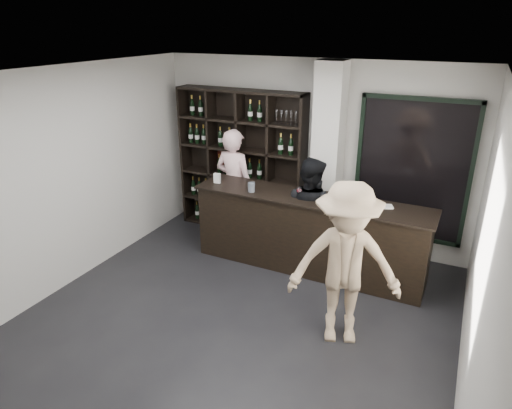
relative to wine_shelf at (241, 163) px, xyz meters
The scene contains 12 objects.
floor 3.06m from the wine_shelf, 65.85° to the right, with size 5.00×5.50×0.01m, color black.
wine_shelf is the anchor object (origin of this frame).
structural_column 1.52m from the wine_shelf, ahead, with size 0.40×0.40×2.90m, color silver.
glass_panel 2.71m from the wine_shelf, ahead, with size 1.60×0.08×2.10m.
tasting_counter 1.82m from the wine_shelf, 28.52° to the right, with size 3.39×0.70×1.12m.
taster_pink 0.44m from the wine_shelf, 81.73° to the right, with size 0.67×0.44×1.85m, color #FFCED0.
taster_black 1.67m from the wine_shelf, 25.83° to the right, with size 0.80×0.63×1.66m, color black.
customer 3.23m from the wine_shelf, 42.31° to the right, with size 1.23×0.70×1.90m, color tan.
wine_glass 1.66m from the wine_shelf, 33.94° to the right, with size 0.08×0.08×0.19m, color white, non-canonical shape.
spit_cup 1.17m from the wine_shelf, 55.44° to the right, with size 0.10×0.10×0.13m, color #9EABBC.
napkin_stack 2.64m from the wine_shelf, 15.83° to the right, with size 0.13×0.13×0.02m, color white.
card_stand 0.84m from the wine_shelf, 88.13° to the right, with size 0.10×0.05×0.15m, color white.
Camera 1 is at (2.22, -3.91, 3.40)m, focal length 32.00 mm.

